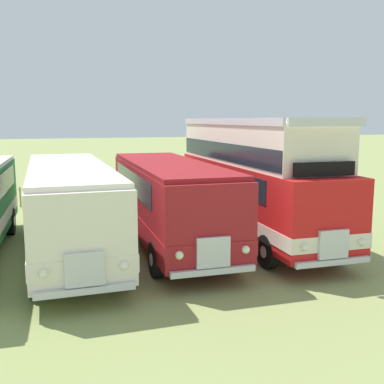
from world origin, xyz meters
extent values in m
plane|color=#8C9956|center=(0.00, 0.00, 0.00)|extent=(200.00, 200.00, 0.00)
cylinder|color=black|center=(-2.09, 3.34, 0.52)|extent=(0.33, 1.05, 1.04)
cylinder|color=silver|center=(-1.94, 3.33, 0.52)|extent=(0.04, 0.36, 0.36)
cube|color=silver|center=(0.00, 0.02, 1.70)|extent=(2.50, 10.51, 2.30)
cube|color=silver|center=(0.00, 0.02, 1.10)|extent=(2.54, 10.55, 0.44)
cube|color=#19232D|center=(0.00, 0.42, 2.30)|extent=(2.53, 8.11, 0.76)
cube|color=#19232D|center=(0.00, -5.17, 2.35)|extent=(2.20, 0.10, 0.90)
cube|color=silver|center=(0.00, -5.28, 1.10)|extent=(0.90, 0.12, 0.80)
cube|color=silver|center=(0.00, -5.31, 0.60)|extent=(2.30, 0.14, 0.16)
sphere|color=#EAEACC|center=(0.90, -5.29, 1.10)|extent=(0.22, 0.22, 0.22)
sphere|color=#EAEACC|center=(-0.90, -5.29, 1.10)|extent=(0.22, 0.22, 0.22)
cube|color=silver|center=(0.00, 0.02, 2.92)|extent=(2.46, 10.11, 0.14)
cylinder|color=black|center=(1.15, -3.63, 0.52)|extent=(0.28, 1.04, 1.04)
cylinder|color=silver|center=(1.30, -3.63, 0.52)|extent=(0.02, 0.36, 0.36)
cylinder|color=black|center=(-1.15, -3.63, 0.52)|extent=(0.28, 1.04, 1.04)
cylinder|color=silver|center=(-1.30, -3.63, 0.52)|extent=(0.02, 0.36, 0.36)
cylinder|color=black|center=(1.15, 3.47, 0.52)|extent=(0.28, 1.04, 1.04)
cylinder|color=silver|center=(1.30, 3.47, 0.52)|extent=(0.02, 0.36, 0.36)
cylinder|color=black|center=(-1.15, 3.47, 0.52)|extent=(0.28, 1.04, 1.04)
cylinder|color=silver|center=(-1.30, 3.47, 0.52)|extent=(0.02, 0.36, 0.36)
cube|color=maroon|center=(3.41, -0.04, 1.70)|extent=(2.79, 9.76, 2.30)
cube|color=maroon|center=(3.41, -0.04, 1.10)|extent=(2.84, 9.80, 0.44)
cube|color=#19232D|center=(3.42, 0.36, 2.30)|extent=(2.75, 7.36, 0.76)
cube|color=#19232D|center=(3.26, -4.82, 2.35)|extent=(2.20, 0.17, 0.90)
cube|color=silver|center=(3.26, -4.93, 1.10)|extent=(0.90, 0.15, 0.80)
cube|color=silver|center=(3.26, -4.96, 0.60)|extent=(2.30, 0.21, 0.16)
sphere|color=#EAEACC|center=(4.16, -4.97, 1.10)|extent=(0.22, 0.22, 0.22)
sphere|color=#EAEACC|center=(2.36, -4.91, 1.10)|extent=(0.22, 0.22, 0.22)
cube|color=maroon|center=(3.41, -0.04, 2.92)|extent=(2.74, 9.36, 0.14)
cylinder|color=black|center=(4.46, -3.32, 0.52)|extent=(0.31, 1.05, 1.04)
cylinder|color=silver|center=(4.61, -3.32, 0.52)|extent=(0.03, 0.36, 0.36)
cylinder|color=black|center=(2.16, -3.25, 0.52)|extent=(0.31, 1.05, 1.04)
cylinder|color=silver|center=(2.01, -3.24, 0.52)|extent=(0.03, 0.36, 0.36)
cylinder|color=black|center=(4.65, 2.97, 0.52)|extent=(0.31, 1.05, 1.04)
cylinder|color=silver|center=(4.80, 2.96, 0.52)|extent=(0.03, 0.36, 0.36)
cylinder|color=black|center=(2.35, 3.04, 0.52)|extent=(0.31, 1.05, 1.04)
cylinder|color=silver|center=(2.20, 3.04, 0.52)|extent=(0.03, 0.36, 0.36)
cube|color=red|center=(6.81, 0.14, 1.70)|extent=(2.83, 10.73, 2.30)
cube|color=silver|center=(6.81, 0.14, 1.10)|extent=(2.87, 10.78, 0.44)
cube|color=#19232D|center=(6.83, 0.54, 2.30)|extent=(2.78, 8.34, 0.76)
cube|color=#19232D|center=(6.65, -5.13, 2.35)|extent=(2.20, 0.17, 0.90)
cube|color=silver|center=(6.65, -5.24, 1.10)|extent=(0.90, 0.15, 0.80)
cube|color=silver|center=(6.65, -5.27, 0.60)|extent=(2.30, 0.21, 0.16)
sphere|color=#EAEACC|center=(7.55, -5.28, 1.10)|extent=(0.22, 0.22, 0.22)
sphere|color=#EAEACC|center=(5.75, -5.22, 1.10)|extent=(0.22, 0.22, 0.22)
cube|color=silver|center=(6.82, 0.39, 3.60)|extent=(2.70, 9.83, 1.50)
cube|color=silver|center=(6.67, -4.69, 4.40)|extent=(2.40, 0.17, 0.24)
cube|color=silver|center=(6.96, 4.77, 4.40)|extent=(2.40, 0.17, 0.24)
cube|color=silver|center=(8.02, 0.35, 4.40)|extent=(0.40, 9.76, 0.24)
cube|color=silver|center=(5.62, 0.43, 4.40)|extent=(0.40, 9.76, 0.24)
cube|color=#19232D|center=(6.82, 0.39, 3.30)|extent=(2.74, 9.73, 0.64)
cube|color=black|center=(6.67, -4.64, 3.10)|extent=(1.90, 0.18, 0.40)
cylinder|color=black|center=(7.85, -3.63, 0.52)|extent=(0.31, 1.05, 1.04)
cylinder|color=silver|center=(8.00, -3.63, 0.52)|extent=(0.03, 0.36, 0.36)
cylinder|color=black|center=(5.55, -3.55, 0.52)|extent=(0.31, 1.05, 1.04)
cylinder|color=silver|center=(5.40, -3.55, 0.52)|extent=(0.03, 0.36, 0.36)
cylinder|color=black|center=(8.07, 3.63, 0.52)|extent=(0.31, 1.05, 1.04)
cylinder|color=silver|center=(8.22, 3.63, 0.52)|extent=(0.03, 0.36, 0.36)
cylinder|color=black|center=(5.77, 3.70, 0.52)|extent=(0.31, 1.05, 1.04)
cylinder|color=silver|center=(5.62, 3.71, 0.52)|extent=(0.03, 0.36, 0.36)
cylinder|color=#8C704C|center=(-1.96, 9.27, 0.53)|extent=(0.08, 0.08, 1.05)
cylinder|color=#8C704C|center=(1.96, 9.27, 0.53)|extent=(0.08, 0.08, 1.05)
cylinder|color=#8C704C|center=(5.89, 9.27, 0.53)|extent=(0.08, 0.08, 1.05)
cylinder|color=#8C704C|center=(9.81, 9.27, 0.53)|extent=(0.08, 0.08, 1.05)
cylinder|color=beige|center=(0.00, 9.27, 0.93)|extent=(19.63, 0.03, 0.03)
camera|label=1|loc=(-0.80, -15.53, 4.46)|focal=42.80mm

